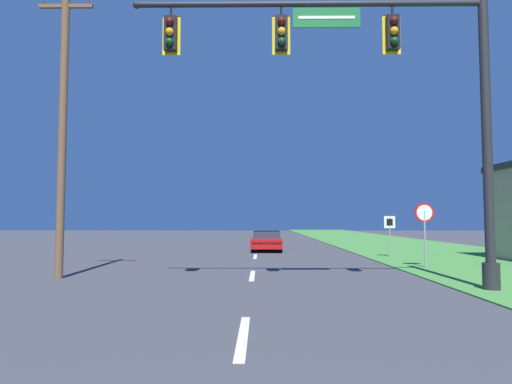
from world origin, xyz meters
name	(u,v)px	position (x,y,z in m)	size (l,w,h in m)	color
grass_verge_right	(410,247)	(10.50, 30.00, 0.02)	(10.00, 110.00, 0.04)	#428438
road_center_line	(255,257)	(0.00, 22.00, 0.01)	(0.16, 34.80, 0.01)	silver
signal_mast	(391,88)	(3.84, 10.78, 5.47)	(9.88, 0.47, 8.67)	#232326
car_ahead	(267,241)	(0.65, 26.49, 0.60)	(1.91, 4.42, 1.19)	black
stop_sign	(424,220)	(6.71, 16.49, 1.86)	(0.76, 0.07, 2.50)	gray
route_sign_post	(390,227)	(6.73, 21.43, 1.53)	(0.55, 0.06, 2.03)	gray
utility_pole_near	(63,121)	(-6.21, 13.24, 5.11)	(1.80, 0.26, 9.89)	brown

